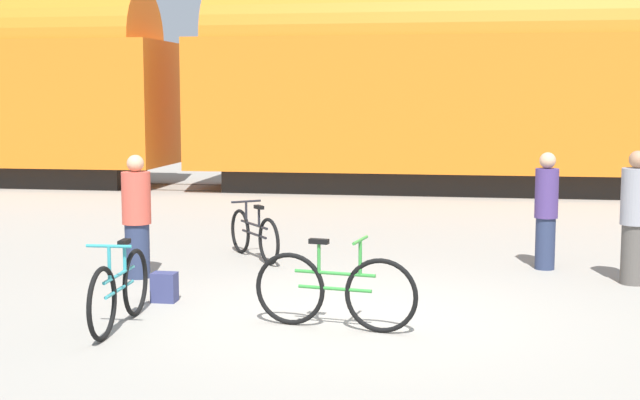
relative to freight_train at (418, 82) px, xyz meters
The scene contains 11 objects.
ground_plane 12.68m from the freight_train, 90.00° to the right, with size 80.00×80.00×0.00m, color gray.
freight_train is the anchor object (origin of this frame).
rail_near 2.74m from the freight_train, 90.00° to the right, with size 46.88×0.07×0.01m, color #4C4238.
rail_far 2.74m from the freight_train, 90.00° to the left, with size 46.88×0.07×0.01m, color #4C4238.
bicycle_green 13.21m from the freight_train, 90.44° to the right, with size 1.71×0.46×0.94m.
bicycle_teal 13.70m from the freight_train, 99.67° to the right, with size 0.46×1.72×0.90m.
bicycle_black 9.82m from the freight_train, 100.98° to the right, with size 1.06×1.40×0.82m.
person_in_grey 10.95m from the freight_train, 72.27° to the right, with size 0.37×0.37×1.68m.
person_in_purple 9.91m from the freight_train, 76.51° to the right, with size 0.31×0.31×1.60m.
person_in_red 11.48m from the freight_train, 105.33° to the right, with size 0.37×0.37×1.60m.
backpack 12.61m from the freight_train, 100.26° to the right, with size 0.28×0.20×0.34m.
Camera 1 is at (1.19, -9.36, 2.37)m, focal length 50.00 mm.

